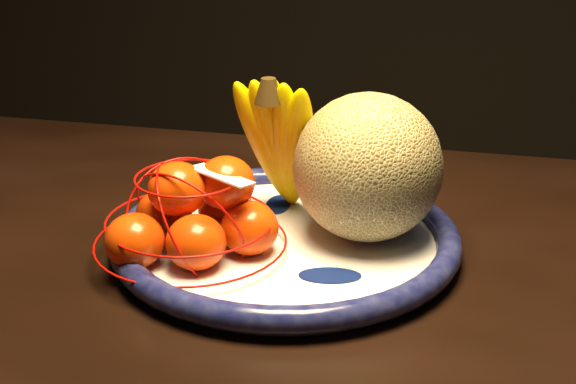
% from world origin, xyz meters
% --- Properties ---
extents(dining_table, '(1.39, 0.83, 0.69)m').
position_xyz_m(dining_table, '(-0.08, -0.03, 0.62)').
color(dining_table, black).
rests_on(dining_table, ground).
extents(fruit_bowl, '(0.40, 0.40, 0.03)m').
position_xyz_m(fruit_bowl, '(-0.11, -0.02, 0.71)').
color(fruit_bowl, white).
rests_on(fruit_bowl, dining_table).
extents(cantaloupe, '(0.17, 0.17, 0.17)m').
position_xyz_m(cantaloupe, '(-0.03, 0.01, 0.79)').
color(cantaloupe, olive).
rests_on(cantaloupe, fruit_bowl).
extents(banana_bunch, '(0.13, 0.12, 0.19)m').
position_xyz_m(banana_bunch, '(-0.14, 0.05, 0.81)').
color(banana_bunch, '#E9CF02').
rests_on(banana_bunch, fruit_bowl).
extents(mandarin_bag, '(0.28, 0.28, 0.14)m').
position_xyz_m(mandarin_bag, '(-0.20, -0.07, 0.75)').
color(mandarin_bag, '#FF3C0D').
rests_on(mandarin_bag, fruit_bowl).
extents(price_tag, '(0.08, 0.05, 0.01)m').
position_xyz_m(price_tag, '(-0.17, -0.07, 0.80)').
color(price_tag, white).
rests_on(price_tag, mandarin_bag).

